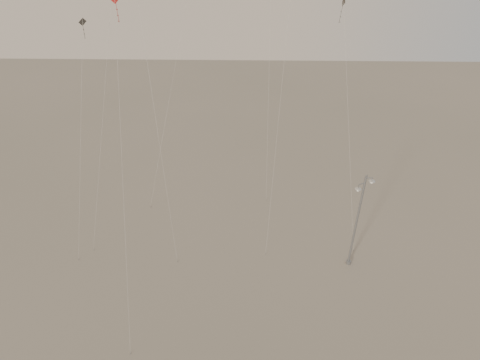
{
  "coord_description": "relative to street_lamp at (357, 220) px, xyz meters",
  "views": [
    {
      "loc": [
        2.22,
        -20.88,
        23.62
      ],
      "look_at": [
        1.48,
        5.0,
        8.08
      ],
      "focal_mm": 28.0,
      "sensor_mm": 36.0,
      "label": 1
    }
  ],
  "objects": [
    {
      "name": "kite_3",
      "position": [
        -17.42,
        -1.88,
        11.31
      ],
      "size": [
        0.91,
        10.09,
        21.74
      ],
      "rotation": [
        0.0,
        0.0,
        0.14
      ],
      "color": "maroon",
      "rests_on": "ground"
    },
    {
      "name": "kite_1",
      "position": [
        -16.4,
        1.56,
        15.82
      ],
      "size": [
        1.61,
        2.72,
        28.5
      ],
      "rotation": [
        0.0,
        0.0,
        -0.77
      ],
      "color": "#272421",
      "rests_on": "ground"
    },
    {
      "name": "ground",
      "position": [
        -11.22,
        -4.21,
        -4.87
      ],
      "size": [
        160.0,
        160.0,
        0.0
      ],
      "primitive_type": "plane",
      "color": "gray",
      "rests_on": "ground"
    },
    {
      "name": "kite_4",
      "position": [
        -0.51,
        9.31,
        10.69
      ],
      "size": [
        2.0,
        10.18,
        20.52
      ],
      "rotation": [
        0.0,
        0.0,
        2.07
      ],
      "color": "#272421",
      "rests_on": "ground"
    },
    {
      "name": "kite_6",
      "position": [
        -22.87,
        4.48,
        9.06
      ],
      "size": [
        2.35,
        6.6,
        19.48
      ],
      "rotation": [
        0.0,
        0.0,
        0.73
      ],
      "color": "#272421",
      "rests_on": "ground"
    },
    {
      "name": "street_lamp",
      "position": [
        0.0,
        0.0,
        0.0
      ],
      "size": [
        1.56,
        0.82,
        9.13
      ],
      "color": "gray",
      "rests_on": "ground"
    }
  ]
}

